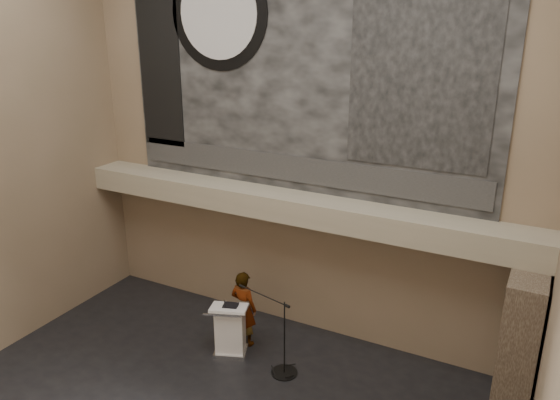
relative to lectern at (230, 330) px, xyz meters
The scene contains 16 objects.
wall_back 4.13m from the lectern, 68.65° to the left, with size 10.00×0.02×8.50m, color #7B684E.
soffit 2.82m from the lectern, 63.02° to the left, with size 10.00×0.80×0.50m, color gray.
sprinkler_left 2.64m from the lectern, 126.10° to the left, with size 0.04×0.04×0.06m, color #B2893D.
sprinkler_right 3.57m from the lectern, 26.30° to the left, with size 0.04×0.04×0.06m, color #B2893D.
banner 5.46m from the lectern, 68.31° to the left, with size 8.00×0.05×5.00m, color black.
banner_text_strip 3.57m from the lectern, 67.83° to the left, with size 7.76×0.02×0.55m, color #2C2C2C.
banner_clock_rim 6.46m from the lectern, 124.31° to the left, with size 2.30×2.30×0.02m, color black.
banner_clock_face 6.46m from the lectern, 124.64° to the left, with size 1.84×1.84×0.02m, color silver.
banner_building_print 6.30m from the lectern, 28.26° to the left, with size 2.60×0.02×3.60m, color black.
banner_brick_print 5.80m from the lectern, 148.80° to the left, with size 1.10×0.02×3.20m, color black.
stone_pier 5.45m from the lectern, ahead, with size 0.60×1.40×2.70m, color #433529.
lectern is the anchor object (origin of this frame).
binder 0.57m from the lectern, 28.24° to the left, with size 0.30×0.24×0.04m, color black.
papers 0.56m from the lectern, behind, with size 0.20×0.28×0.01m, color silver.
speaker_person 0.54m from the lectern, 82.77° to the left, with size 0.61×0.40×1.68m, color silver.
mic_stand 1.30m from the lectern, ahead, with size 1.41×0.54×1.59m.
Camera 1 is at (4.74, -5.84, 6.74)m, focal length 35.00 mm.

